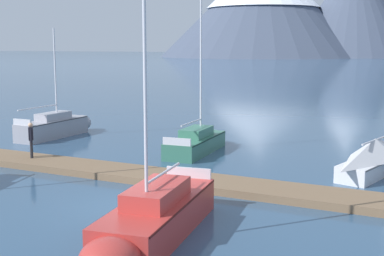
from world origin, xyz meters
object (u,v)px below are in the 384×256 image
at_px(sailboat_mid_dock_port, 198,141).
at_px(sailboat_mid_dock_starboard, 152,219).
at_px(person_on_dock, 31,138).
at_px(sailboat_far_berth, 379,155).
at_px(sailboat_nearest_berth, 57,126).

distance_m(sailboat_mid_dock_port, sailboat_mid_dock_starboard, 13.31).
height_order(sailboat_mid_dock_port, person_on_dock, sailboat_mid_dock_port).
distance_m(sailboat_mid_dock_starboard, person_on_dock, 12.19).
bearing_deg(sailboat_mid_dock_port, sailboat_far_berth, -6.61).
bearing_deg(sailboat_far_berth, sailboat_mid_dock_starboard, -114.73).
distance_m(sailboat_nearest_berth, person_on_dock, 7.86).
bearing_deg(sailboat_nearest_berth, sailboat_mid_dock_starboard, -44.97).
xyz_separation_m(sailboat_far_berth, person_on_dock, (-15.43, -4.81, 0.49)).
xyz_separation_m(sailboat_nearest_berth, person_on_dock, (3.72, -6.90, 0.61)).
relative_size(sailboat_nearest_berth, sailboat_far_berth, 0.82).
bearing_deg(sailboat_mid_dock_port, sailboat_nearest_berth, 174.14).
bearing_deg(sailboat_mid_dock_starboard, sailboat_far_berth, 65.27).
bearing_deg(sailboat_mid_dock_port, person_on_dock, -136.53).
xyz_separation_m(sailboat_mid_dock_port, sailboat_far_berth, (9.23, -1.07, 0.21)).
xyz_separation_m(sailboat_mid_dock_port, sailboat_mid_dock_starboard, (3.85, -12.74, 0.09)).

